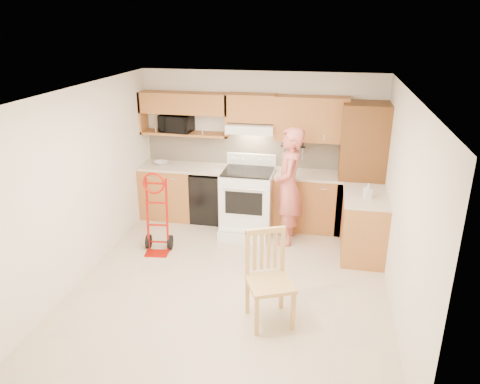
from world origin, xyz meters
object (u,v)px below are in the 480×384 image
(range, at_px, (247,196))
(dining_chair, at_px, (270,280))
(microwave, at_px, (176,123))
(person, at_px, (288,187))
(hand_truck, at_px, (156,217))

(range, relative_size, dining_chair, 1.11)
(microwave, xyz_separation_m, range, (1.29, -0.45, -1.04))
(person, relative_size, hand_truck, 1.62)
(person, bearing_deg, range, -115.58)
(microwave, bearing_deg, hand_truck, -78.52)
(microwave, relative_size, range, 0.44)
(microwave, relative_size, dining_chair, 0.49)
(microwave, xyz_separation_m, hand_truck, (0.12, -1.45, -1.08))
(range, distance_m, person, 0.80)
(dining_chair, bearing_deg, person, 65.96)
(person, bearing_deg, dining_chair, -2.97)
(hand_truck, relative_size, dining_chair, 1.04)
(range, height_order, hand_truck, range)
(range, distance_m, hand_truck, 1.53)
(hand_truck, bearing_deg, range, 33.10)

